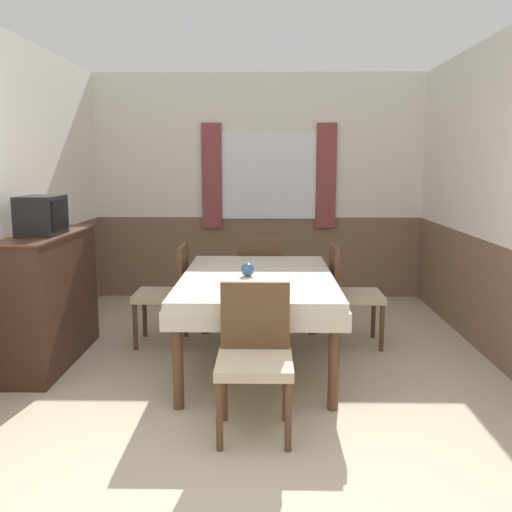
{
  "coord_description": "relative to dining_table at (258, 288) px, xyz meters",
  "views": [
    {
      "loc": [
        0.09,
        -2.33,
        1.59
      ],
      "look_at": [
        0.01,
        2.01,
        0.88
      ],
      "focal_mm": 40.0,
      "sensor_mm": 36.0,
      "label": 1
    }
  ],
  "objects": [
    {
      "name": "wall_right",
      "position": [
        1.91,
        0.17,
        0.68
      ],
      "size": [
        0.05,
        4.75,
        2.6
      ],
      "color": "white",
      "rests_on": "ground_plane"
    },
    {
      "name": "wall_left",
      "position": [
        -1.95,
        0.17,
        0.68
      ],
      "size": [
        0.05,
        4.75,
        2.6
      ],
      "color": "white",
      "rests_on": "ground_plane"
    },
    {
      "name": "chair_left_far",
      "position": [
        -0.79,
        0.53,
        -0.14
      ],
      "size": [
        0.44,
        0.44,
        0.88
      ],
      "rotation": [
        0.0,
        0.0,
        1.57
      ],
      "color": "brown",
      "rests_on": "ground_plane"
    },
    {
      "name": "wall_back",
      "position": [
        -0.02,
        2.37,
        0.68
      ],
      "size": [
        4.21,
        0.1,
        2.6
      ],
      "color": "white",
      "rests_on": "ground_plane"
    },
    {
      "name": "sideboard",
      "position": [
        -1.69,
        0.05,
        -0.1
      ],
      "size": [
        0.46,
        1.31,
        1.04
      ],
      "color": "#3D2319",
      "rests_on": "ground_plane"
    },
    {
      "name": "tv",
      "position": [
        -1.65,
        -0.03,
        0.57
      ],
      "size": [
        0.29,
        0.4,
        0.3
      ],
      "color": "black",
      "rests_on": "sideboard"
    },
    {
      "name": "chair_head_near",
      "position": [
        0.0,
        -1.12,
        -0.14
      ],
      "size": [
        0.44,
        0.44,
        0.88
      ],
      "rotation": [
        0.0,
        0.0,
        3.14
      ],
      "color": "brown",
      "rests_on": "ground_plane"
    },
    {
      "name": "chair_right_far",
      "position": [
        0.79,
        0.53,
        -0.14
      ],
      "size": [
        0.44,
        0.44,
        0.88
      ],
      "rotation": [
        0.0,
        0.0,
        4.71
      ],
      "color": "brown",
      "rests_on": "ground_plane"
    },
    {
      "name": "dining_table",
      "position": [
        0.0,
        0.0,
        0.0
      ],
      "size": [
        1.19,
        1.85,
        0.73
      ],
      "color": "beige",
      "rests_on": "ground_plane"
    },
    {
      "name": "chair_head_window",
      "position": [
        0.0,
        1.12,
        -0.14
      ],
      "size": [
        0.44,
        0.44,
        0.88
      ],
      "color": "brown",
      "rests_on": "ground_plane"
    },
    {
      "name": "vase",
      "position": [
        -0.08,
        -0.04,
        0.15
      ],
      "size": [
        0.1,
        0.1,
        0.1
      ],
      "color": "#335684",
      "rests_on": "dining_table"
    }
  ]
}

